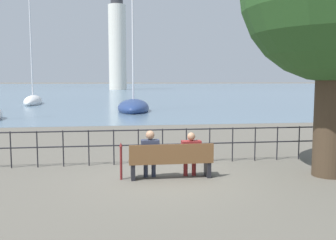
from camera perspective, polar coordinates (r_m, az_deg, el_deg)
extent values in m
plane|color=#605B51|center=(9.67, 0.41, -8.79)|extent=(1000.00, 1000.00, 0.00)
cube|color=slate|center=(170.61, -7.52, 5.13)|extent=(600.00, 300.00, 0.01)
cylinder|color=#423323|center=(10.48, 23.57, 0.59)|extent=(0.84, 0.84, 3.15)
cube|color=brown|center=(9.57, 0.42, -6.33)|extent=(2.13, 0.45, 0.05)
cube|color=brown|center=(9.33, 0.60, -5.09)|extent=(2.13, 0.04, 0.45)
cube|color=black|center=(9.54, -5.37, -7.79)|extent=(0.10, 0.41, 0.40)
cube|color=black|center=(9.81, 6.04, -7.41)|extent=(0.10, 0.41, 0.40)
cylinder|color=#2D3347|center=(9.70, -3.41, -7.38)|extent=(0.11, 0.11, 0.45)
cylinder|color=#2D3347|center=(9.72, -2.21, -7.35)|extent=(0.11, 0.11, 0.45)
cube|color=#2D3347|center=(9.56, -2.77, -5.89)|extent=(0.38, 0.26, 0.14)
cube|color=#2D3347|center=(9.44, -2.73, -4.67)|extent=(0.45, 0.24, 0.55)
sphere|color=#A87A5B|center=(9.37, -2.74, -2.29)|extent=(0.22, 0.22, 0.22)
cylinder|color=maroon|center=(9.84, 2.69, -7.20)|extent=(0.11, 0.11, 0.45)
cylinder|color=maroon|center=(9.88, 3.96, -7.15)|extent=(0.11, 0.11, 0.45)
cube|color=maroon|center=(9.71, 3.44, -5.71)|extent=(0.42, 0.26, 0.14)
cube|color=maroon|center=(9.59, 3.55, -4.64)|extent=(0.49, 0.24, 0.50)
sphere|color=#A87A5B|center=(9.53, 3.56, -2.51)|extent=(0.20, 0.20, 0.20)
cylinder|color=black|center=(11.49, -22.84, -4.21)|extent=(0.04, 0.04, 1.05)
cylinder|color=black|center=(11.33, -19.30, -4.22)|extent=(0.04, 0.04, 1.05)
cylinder|color=black|center=(11.21, -15.68, -4.21)|extent=(0.04, 0.04, 1.05)
cylinder|color=black|center=(11.13, -11.99, -4.19)|extent=(0.04, 0.04, 1.05)
cylinder|color=black|center=(11.10, -8.26, -4.14)|extent=(0.04, 0.04, 1.05)
cylinder|color=black|center=(11.12, -4.54, -4.08)|extent=(0.04, 0.04, 1.05)
cylinder|color=black|center=(11.19, -0.84, -4.01)|extent=(0.04, 0.04, 1.05)
cylinder|color=black|center=(11.30, 2.80, -3.91)|extent=(0.04, 0.04, 1.05)
cylinder|color=black|center=(11.45, 6.36, -3.81)|extent=(0.04, 0.04, 1.05)
cylinder|color=black|center=(11.65, 9.81, -3.69)|extent=(0.04, 0.04, 1.05)
cylinder|color=black|center=(11.89, 13.13, -3.57)|extent=(0.04, 0.04, 1.05)
cylinder|color=black|center=(12.16, 16.30, -3.44)|extent=(0.04, 0.04, 1.05)
cylinder|color=black|center=(12.48, 19.33, -3.30)|extent=(0.04, 0.04, 1.05)
cylinder|color=black|center=(12.82, 22.20, -3.17)|extent=(0.04, 0.04, 1.05)
cylinder|color=black|center=(11.11, -0.84, -1.49)|extent=(11.54, 0.04, 0.04)
cylinder|color=black|center=(11.18, -0.84, -3.74)|extent=(11.54, 0.04, 0.04)
cylinder|color=maroon|center=(9.48, -7.16, -6.55)|extent=(0.06, 0.06, 0.84)
cone|color=maroon|center=(9.39, -7.20, -3.72)|extent=(0.09, 0.09, 0.11)
ellipsoid|color=white|center=(41.86, -19.87, 2.65)|extent=(2.09, 6.81, 1.37)
cylinder|color=silver|center=(42.00, -20.18, 11.21)|extent=(0.14, 0.14, 11.71)
ellipsoid|color=navy|center=(30.60, -5.29, 1.88)|extent=(2.90, 6.64, 1.40)
cylinder|color=silver|center=(30.72, -5.39, 12.55)|extent=(0.14, 0.14, 10.57)
cylinder|color=silver|center=(106.24, -7.72, 10.86)|extent=(4.81, 4.81, 23.12)
cylinder|color=#2D2D33|center=(108.13, -7.82, 17.73)|extent=(3.37, 3.37, 2.82)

